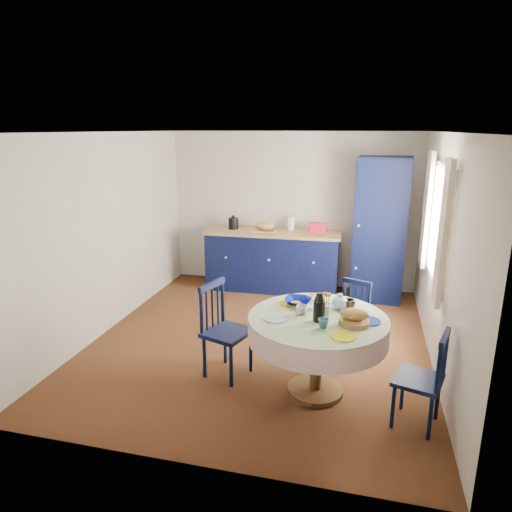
# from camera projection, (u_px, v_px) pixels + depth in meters

# --- Properties ---
(floor) EXTENTS (4.50, 4.50, 0.00)m
(floor) POSITION_uv_depth(u_px,v_px,m) (260.00, 340.00, 5.67)
(floor) COLOR black
(floor) RESTS_ON ground
(ceiling) EXTENTS (4.50, 4.50, 0.00)m
(ceiling) POSITION_uv_depth(u_px,v_px,m) (261.00, 132.00, 4.99)
(ceiling) COLOR white
(ceiling) RESTS_ON wall_back
(wall_back) EXTENTS (4.00, 0.02, 2.50)m
(wall_back) POSITION_uv_depth(u_px,v_px,m) (292.00, 210.00, 7.44)
(wall_back) COLOR beige
(wall_back) RESTS_ON floor
(wall_left) EXTENTS (0.02, 4.50, 2.50)m
(wall_left) POSITION_uv_depth(u_px,v_px,m) (108.00, 234.00, 5.79)
(wall_left) COLOR beige
(wall_left) RESTS_ON floor
(wall_right) EXTENTS (0.02, 4.50, 2.50)m
(wall_right) POSITION_uv_depth(u_px,v_px,m) (442.00, 253.00, 4.87)
(wall_right) COLOR beige
(wall_right) RESTS_ON floor
(window) EXTENTS (0.10, 1.74, 1.45)m
(window) POSITION_uv_depth(u_px,v_px,m) (437.00, 223.00, 5.09)
(window) COLOR white
(window) RESTS_ON wall_right
(kitchen_counter) EXTENTS (2.17, 0.74, 1.20)m
(kitchen_counter) POSITION_uv_depth(u_px,v_px,m) (273.00, 260.00, 7.37)
(kitchen_counter) COLOR black
(kitchen_counter) RESTS_ON floor
(pantry_cabinet) EXTENTS (0.79, 0.59, 2.15)m
(pantry_cabinet) POSITION_uv_depth(u_px,v_px,m) (380.00, 230.00, 6.79)
(pantry_cabinet) COLOR black
(pantry_cabinet) RESTS_ON floor
(dining_table) EXTENTS (1.34, 1.34, 1.09)m
(dining_table) POSITION_uv_depth(u_px,v_px,m) (318.00, 329.00, 4.37)
(dining_table) COLOR #533B17
(dining_table) RESTS_ON floor
(chair_left) EXTENTS (0.55, 0.56, 1.01)m
(chair_left) POSITION_uv_depth(u_px,v_px,m) (224.00, 329.00, 4.78)
(chair_left) COLOR black
(chair_left) RESTS_ON floor
(chair_far) EXTENTS (0.49, 0.48, 0.86)m
(chair_far) POSITION_uv_depth(u_px,v_px,m) (351.00, 318.00, 5.26)
(chair_far) COLOR black
(chair_far) RESTS_ON floor
(chair_right) EXTENTS (0.49, 0.50, 0.91)m
(chair_right) POSITION_uv_depth(u_px,v_px,m) (423.00, 379.00, 3.93)
(chair_right) COLOR black
(chair_right) RESTS_ON floor
(mug_a) EXTENTS (0.11, 0.11, 0.09)m
(mug_a) POSITION_uv_depth(u_px,v_px,m) (302.00, 310.00, 4.39)
(mug_a) COLOR silver
(mug_a) RESTS_ON dining_table
(mug_b) EXTENTS (0.09, 0.09, 0.09)m
(mug_b) POSITION_uv_depth(u_px,v_px,m) (323.00, 323.00, 4.09)
(mug_b) COLOR #326D7C
(mug_b) RESTS_ON dining_table
(mug_c) EXTENTS (0.12, 0.12, 0.10)m
(mug_c) POSITION_uv_depth(u_px,v_px,m) (349.00, 304.00, 4.52)
(mug_c) COLOR black
(mug_c) RESTS_ON dining_table
(mug_d) EXTENTS (0.09, 0.09, 0.09)m
(mug_d) POSITION_uv_depth(u_px,v_px,m) (311.00, 298.00, 4.70)
(mug_d) COLOR silver
(mug_d) RESTS_ON dining_table
(cobalt_bowl) EXTENTS (0.27, 0.27, 0.07)m
(cobalt_bowl) POSITION_uv_depth(u_px,v_px,m) (298.00, 301.00, 4.64)
(cobalt_bowl) COLOR #020A6B
(cobalt_bowl) RESTS_ON dining_table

